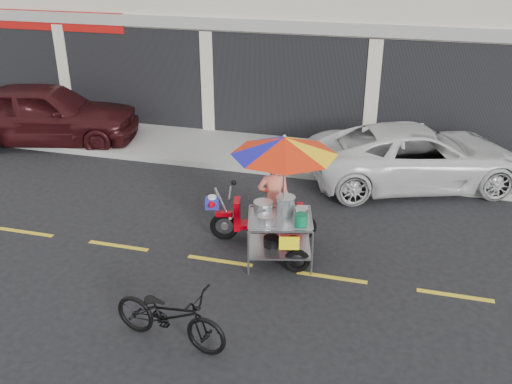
% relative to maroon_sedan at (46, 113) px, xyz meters
% --- Properties ---
extents(ground, '(90.00, 90.00, 0.00)m').
position_rel_maroon_sedan_xyz_m(ground, '(8.51, -4.62, -0.84)').
color(ground, black).
extents(sidewalk, '(45.00, 3.00, 0.15)m').
position_rel_maroon_sedan_xyz_m(sidewalk, '(8.51, 0.88, -0.76)').
color(sidewalk, gray).
rests_on(sidewalk, ground).
extents(centerline, '(42.00, 0.10, 0.01)m').
position_rel_maroon_sedan_xyz_m(centerline, '(8.51, -4.62, -0.84)').
color(centerline, gold).
rests_on(centerline, ground).
extents(maroon_sedan, '(5.26, 3.13, 1.68)m').
position_rel_maroon_sedan_xyz_m(maroon_sedan, '(0.00, 0.00, 0.00)').
color(maroon_sedan, black).
rests_on(maroon_sedan, ground).
extents(white_pickup, '(5.40, 3.83, 1.37)m').
position_rel_maroon_sedan_xyz_m(white_pickup, '(9.78, -0.19, -0.16)').
color(white_pickup, silver).
rests_on(white_pickup, ground).
extents(near_bicycle, '(1.85, 0.89, 0.93)m').
position_rel_maroon_sedan_xyz_m(near_bicycle, '(6.54, -6.87, -0.37)').
color(near_bicycle, black).
rests_on(near_bicycle, ground).
extents(food_vendor_rig, '(2.66, 2.18, 2.35)m').
position_rel_maroon_sedan_xyz_m(food_vendor_rig, '(7.42, -4.03, 0.63)').
color(food_vendor_rig, black).
rests_on(food_vendor_rig, ground).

